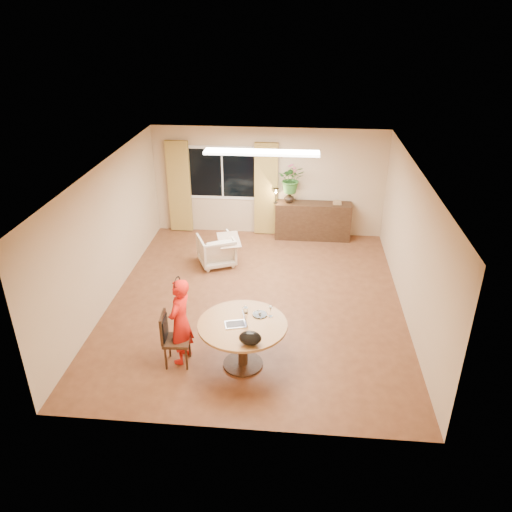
{
  "coord_description": "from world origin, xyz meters",
  "views": [
    {
      "loc": [
        0.75,
        -8.12,
        5.06
      ],
      "look_at": [
        0.02,
        -0.2,
        1.06
      ],
      "focal_mm": 35.0,
      "sensor_mm": 36.0,
      "label": 1
    }
  ],
  "objects": [
    {
      "name": "child",
      "position": [
        -0.99,
        -1.86,
        0.72
      ],
      "size": [
        0.59,
        0.46,
        1.44
      ],
      "primitive_type": "imported",
      "rotation": [
        0.0,
        0.0,
        -1.81
      ],
      "color": "red",
      "rests_on": "floor"
    },
    {
      "name": "sideboard",
      "position": [
        1.1,
        3.01,
        0.45
      ],
      "size": [
        1.79,
        0.44,
        0.89
      ],
      "primitive_type": "cube",
      "color": "black",
      "rests_on": "floor"
    },
    {
      "name": "vase",
      "position": [
        0.51,
        3.01,
        1.02
      ],
      "size": [
        0.26,
        0.26,
        0.25
      ],
      "primitive_type": "imported",
      "rotation": [
        0.0,
        0.0,
        0.09
      ],
      "color": "black",
      "rests_on": "sideboard"
    },
    {
      "name": "floor",
      "position": [
        0.0,
        0.0,
        0.0
      ],
      "size": [
        6.5,
        6.5,
        0.0
      ],
      "primitive_type": "plane",
      "color": "brown",
      "rests_on": "ground"
    },
    {
      "name": "wall_right",
      "position": [
        2.75,
        0.0,
        1.3
      ],
      "size": [
        0.0,
        6.5,
        6.5
      ],
      "primitive_type": "plane",
      "rotation": [
        1.57,
        0.0,
        -1.57
      ],
      "color": "tan",
      "rests_on": "floor"
    },
    {
      "name": "laptop",
      "position": [
        -0.13,
        -1.95,
        0.89
      ],
      "size": [
        0.38,
        0.3,
        0.22
      ],
      "primitive_type": null,
      "rotation": [
        0.0,
        0.0,
        0.26
      ],
      "color": "#B7B7BC",
      "rests_on": "dining_table"
    },
    {
      "name": "curtain_right",
      "position": [
        -0.05,
        3.15,
        1.15
      ],
      "size": [
        0.55,
        0.08,
        2.25
      ],
      "primitive_type": "cube",
      "color": "olive",
      "rests_on": "wall_back"
    },
    {
      "name": "ceiling_panel",
      "position": [
        0.0,
        1.2,
        2.57
      ],
      "size": [
        2.2,
        0.35,
        0.05
      ],
      "primitive_type": "cube",
      "color": "white",
      "rests_on": "ceiling"
    },
    {
      "name": "curtain_left",
      "position": [
        -2.15,
        3.15,
        1.15
      ],
      "size": [
        0.55,
        0.08,
        2.25
      ],
      "primitive_type": "cube",
      "color": "olive",
      "rests_on": "wall_back"
    },
    {
      "name": "bouquet",
      "position": [
        0.55,
        3.01,
        1.47
      ],
      "size": [
        0.62,
        0.55,
        0.66
      ],
      "primitive_type": "imported",
      "rotation": [
        0.0,
        0.0,
        0.06
      ],
      "color": "#296626",
      "rests_on": "vase"
    },
    {
      "name": "desk_lamp",
      "position": [
        0.2,
        2.96,
        1.08
      ],
      "size": [
        0.17,
        0.17,
        0.37
      ],
      "primitive_type": null,
      "rotation": [
        0.0,
        0.0,
        0.14
      ],
      "color": "black",
      "rests_on": "sideboard"
    },
    {
      "name": "dining_chair",
      "position": [
        -1.05,
        -1.96,
        0.45
      ],
      "size": [
        0.46,
        0.42,
        0.91
      ],
      "primitive_type": null,
      "rotation": [
        0.0,
        0.0,
        0.07
      ],
      "color": "black",
      "rests_on": "floor"
    },
    {
      "name": "book_stack",
      "position": [
        1.64,
        3.01,
        0.94
      ],
      "size": [
        0.22,
        0.18,
        0.08
      ],
      "primitive_type": null,
      "rotation": [
        0.0,
        0.0,
        -0.16
      ],
      "color": "#855E43",
      "rests_on": "sideboard"
    },
    {
      "name": "wine_glass",
      "position": [
        0.38,
        -1.68,
        0.87
      ],
      "size": [
        0.08,
        0.08,
        0.19
      ],
      "primitive_type": null,
      "rotation": [
        0.0,
        0.0,
        -0.19
      ],
      "color": "white",
      "rests_on": "dining_table"
    },
    {
      "name": "armchair",
      "position": [
        -0.99,
        1.44,
        0.34
      ],
      "size": [
        0.96,
        0.97,
        0.67
      ],
      "primitive_type": "imported",
      "rotation": [
        0.0,
        0.0,
        3.56
      ],
      "color": "beige",
      "rests_on": "floor"
    },
    {
      "name": "handbag",
      "position": [
        0.14,
        -2.42,
        0.88
      ],
      "size": [
        0.36,
        0.25,
        0.22
      ],
      "primitive_type": null,
      "rotation": [
        0.0,
        0.0,
        -0.18
      ],
      "color": "black",
      "rests_on": "dining_table"
    },
    {
      "name": "tumbler",
      "position": [
        -0.01,
        -1.62,
        0.82
      ],
      "size": [
        0.09,
        0.09,
        0.1
      ],
      "primitive_type": null,
      "rotation": [
        0.0,
        0.0,
        0.3
      ],
      "color": "white",
      "rests_on": "dining_table"
    },
    {
      "name": "wall_left",
      "position": [
        -2.75,
        0.0,
        1.3
      ],
      "size": [
        0.0,
        6.5,
        6.5
      ],
      "primitive_type": "plane",
      "rotation": [
        1.57,
        0.0,
        1.57
      ],
      "color": "tan",
      "rests_on": "floor"
    },
    {
      "name": "window",
      "position": [
        -1.1,
        3.23,
        1.5
      ],
      "size": [
        1.7,
        0.03,
        1.3
      ],
      "color": "white",
      "rests_on": "wall_back"
    },
    {
      "name": "pot_lid",
      "position": [
        0.22,
        -1.66,
        0.79
      ],
      "size": [
        0.29,
        0.29,
        0.04
      ],
      "primitive_type": null,
      "rotation": [
        0.0,
        0.0,
        -0.31
      ],
      "color": "white",
      "rests_on": "dining_table"
    },
    {
      "name": "throw",
      "position": [
        -0.7,
        1.39,
        0.69
      ],
      "size": [
        0.6,
        0.66,
        0.03
      ],
      "primitive_type": null,
      "rotation": [
        0.0,
        0.0,
        0.32
      ],
      "color": "beige",
      "rests_on": "armchair"
    },
    {
      "name": "dining_table",
      "position": [
        -0.03,
        -1.91,
        0.61
      ],
      "size": [
        1.36,
        1.36,
        0.78
      ],
      "color": "brown",
      "rests_on": "floor"
    },
    {
      "name": "wall_back",
      "position": [
        0.0,
        3.25,
        1.3
      ],
      "size": [
        5.5,
        0.0,
        5.5
      ],
      "primitive_type": "plane",
      "rotation": [
        1.57,
        0.0,
        0.0
      ],
      "color": "tan",
      "rests_on": "floor"
    },
    {
      "name": "ceiling",
      "position": [
        0.0,
        0.0,
        2.6
      ],
      "size": [
        6.5,
        6.5,
        0.0
      ],
      "primitive_type": "plane",
      "rotation": [
        3.14,
        0.0,
        0.0
      ],
      "color": "white",
      "rests_on": "wall_back"
    }
  ]
}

